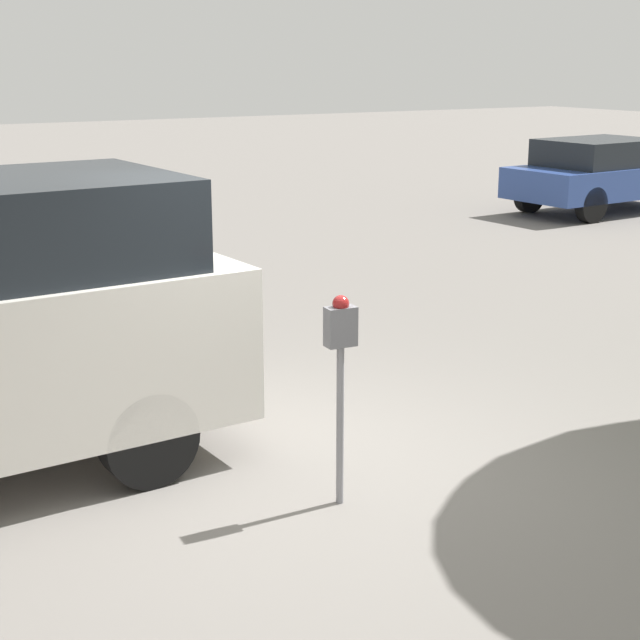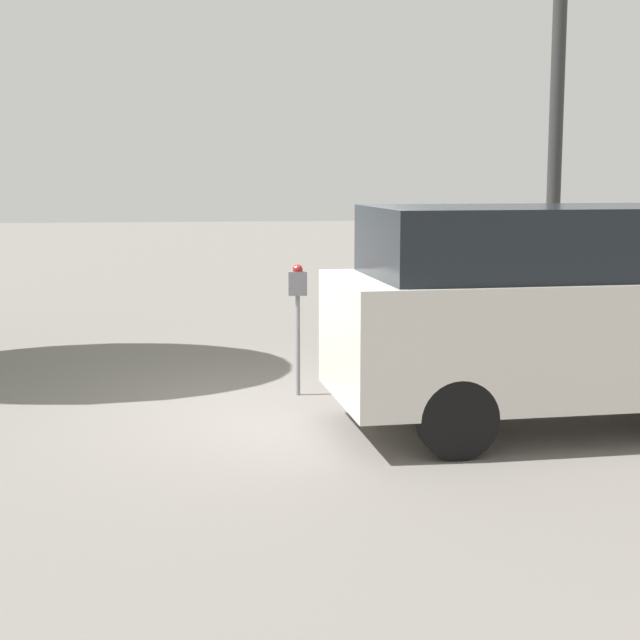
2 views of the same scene
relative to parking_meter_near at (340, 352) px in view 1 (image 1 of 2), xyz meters
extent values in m
plane|color=slate|center=(-0.13, -0.46, -1.06)|extent=(80.00, 80.00, 0.00)
cylinder|color=gray|center=(0.00, 0.00, -0.51)|extent=(0.05, 0.05, 1.10)
cube|color=slate|center=(0.00, 0.00, 0.17)|extent=(0.21, 0.13, 0.26)
sphere|color=maroon|center=(0.00, 0.00, 0.32)|extent=(0.11, 0.11, 0.11)
cylinder|color=black|center=(0.99, -0.93, -0.72)|extent=(0.71, 0.26, 0.69)
cylinder|color=black|center=(1.08, -2.58, -0.72)|extent=(0.71, 0.26, 0.69)
cube|color=#2D478C|center=(-11.14, -8.38, -0.45)|extent=(4.02, 1.99, 0.58)
cube|color=black|center=(-10.94, -8.37, 0.09)|extent=(2.26, 1.73, 0.50)
cylinder|color=black|center=(-12.30, -9.22, -0.74)|extent=(0.67, 0.25, 0.66)
cylinder|color=black|center=(-9.88, -9.06, -0.74)|extent=(0.67, 0.25, 0.66)
cylinder|color=black|center=(-9.98, -7.54, -0.74)|extent=(0.67, 0.25, 0.66)
camera|label=1|loc=(3.19, 5.17, 1.85)|focal=55.00mm
camera|label=2|loc=(-1.14, -10.47, 1.35)|focal=55.00mm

